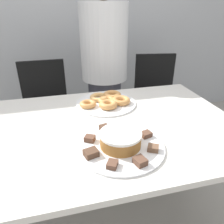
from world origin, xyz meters
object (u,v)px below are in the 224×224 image
object	(u,v)px
office_chair_right	(156,104)
frosted_cake	(121,139)
office_chair_left	(48,116)
plate_cake	(120,146)
person_standing	(104,73)
plate_donuts	(106,103)

from	to	relation	value
office_chair_right	frosted_cake	xyz separation A→B (m)	(-0.69, -1.06, 0.38)
office_chair_left	plate_cake	distance (m)	1.18
plate_cake	office_chair_left	bearing A→B (deg)	109.29
frosted_cake	person_standing	bearing A→B (deg)	81.41
frosted_cake	office_chair_left	bearing A→B (deg)	109.29
plate_cake	plate_donuts	size ratio (longest dim) A/B	1.04
office_chair_left	frosted_cake	bearing A→B (deg)	-72.17
plate_cake	frosted_cake	size ratio (longest dim) A/B	2.13
office_chair_right	plate_donuts	size ratio (longest dim) A/B	2.37
plate_donuts	frosted_cake	xyz separation A→B (m)	(-0.04, -0.47, 0.04)
person_standing	frosted_cake	size ratio (longest dim) A/B	8.32
office_chair_right	plate_cake	size ratio (longest dim) A/B	2.28
office_chair_right	frosted_cake	distance (m)	1.32
office_chair_left	plate_cake	bearing A→B (deg)	-72.17
plate_donuts	frosted_cake	size ratio (longest dim) A/B	2.05
person_standing	plate_cake	world-z (taller)	person_standing
plate_donuts	office_chair_right	bearing A→B (deg)	42.23
office_chair_right	frosted_cake	world-z (taller)	office_chair_right
person_standing	plate_donuts	world-z (taller)	person_standing
plate_cake	person_standing	bearing A→B (deg)	81.41
office_chair_right	plate_donuts	xyz separation A→B (m)	(-0.65, -0.59, 0.34)
office_chair_right	frosted_cake	size ratio (longest dim) A/B	4.86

